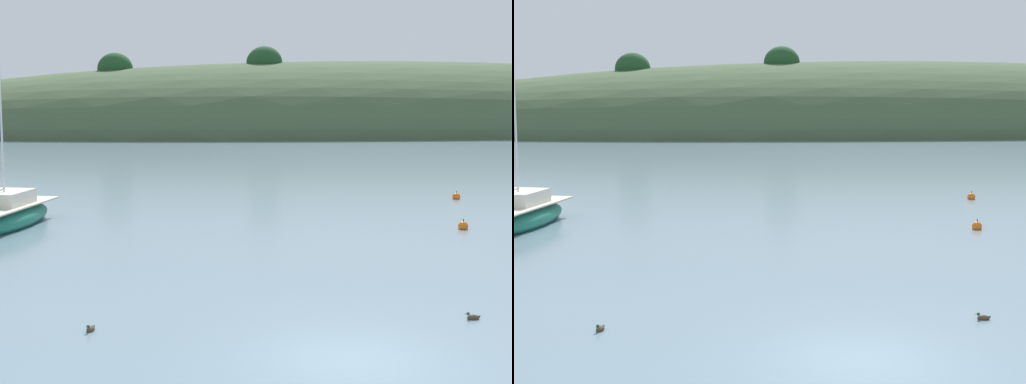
% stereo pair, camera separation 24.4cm
% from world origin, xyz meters
% --- Properties ---
extents(ground_plane, '(400.00, 400.00, 0.00)m').
position_xyz_m(ground_plane, '(0.00, 0.00, 0.00)').
color(ground_plane, slate).
extents(far_shoreline_hill, '(150.00, 36.00, 22.11)m').
position_xyz_m(far_shoreline_hill, '(25.11, 89.96, 0.05)').
color(far_shoreline_hill, '#425638').
rests_on(far_shoreline_hill, ground).
extents(sailboat_blue_center, '(4.62, 8.13, 11.25)m').
position_xyz_m(sailboat_blue_center, '(-11.40, 18.51, 0.46)').
color(sailboat_blue_center, '#196B56').
rests_on(sailboat_blue_center, ground).
extents(mooring_buoy_outer, '(0.44, 0.44, 0.54)m').
position_xyz_m(mooring_buoy_outer, '(8.59, 15.86, 0.12)').
color(mooring_buoy_outer, orange).
rests_on(mooring_buoy_outer, ground).
extents(mooring_buoy_inner, '(0.44, 0.44, 0.54)m').
position_xyz_m(mooring_buoy_inner, '(11.61, 24.99, 0.12)').
color(mooring_buoy_inner, orange).
rests_on(mooring_buoy_inner, ground).
extents(duck_lead, '(0.28, 0.42, 0.24)m').
position_xyz_m(duck_lead, '(-6.09, 2.67, 0.05)').
color(duck_lead, '#473828').
rests_on(duck_lead, ground).
extents(duck_lone_left, '(0.42, 0.18, 0.24)m').
position_xyz_m(duck_lone_left, '(3.92, 2.63, 0.05)').
color(duck_lone_left, '#473828').
rests_on(duck_lone_left, ground).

